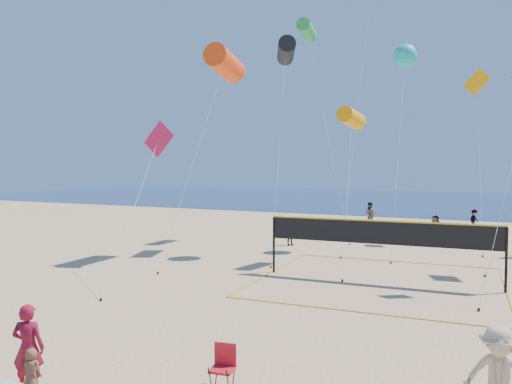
% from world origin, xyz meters
% --- Properties ---
extents(ground, '(120.00, 120.00, 0.00)m').
position_xyz_m(ground, '(0.00, 0.00, 0.00)').
color(ground, tan).
rests_on(ground, ground).
extents(ocean, '(140.00, 50.00, 0.03)m').
position_xyz_m(ocean, '(0.00, 62.00, 0.01)').
color(ocean, '#101F4F').
rests_on(ocean, ground).
extents(woman, '(0.79, 0.67, 1.85)m').
position_xyz_m(woman, '(-3.01, -2.12, 0.93)').
color(woman, maroon).
rests_on(woman, ground).
extents(toddler, '(0.42, 0.31, 0.78)m').
position_xyz_m(toddler, '(-1.89, -2.99, 0.99)').
color(toddler, brown).
rests_on(toddler, seawall).
extents(bystander_b, '(1.26, 0.79, 1.86)m').
position_xyz_m(bystander_b, '(5.82, 0.47, 0.93)').
color(bystander_b, tan).
rests_on(bystander_b, ground).
extents(far_person_0, '(0.85, 0.84, 1.44)m').
position_xyz_m(far_person_0, '(-5.20, 18.08, 0.72)').
color(far_person_0, gray).
rests_on(far_person_0, ground).
extents(far_person_1, '(1.61, 1.29, 1.72)m').
position_xyz_m(far_person_1, '(2.49, 22.53, 0.86)').
color(far_person_1, gray).
rests_on(far_person_1, ground).
extents(far_person_3, '(0.99, 0.82, 1.88)m').
position_xyz_m(far_person_3, '(-3.00, 29.51, 0.94)').
color(far_person_3, gray).
rests_on(far_person_3, ground).
extents(far_person_4, '(0.90, 1.07, 1.44)m').
position_xyz_m(far_person_4, '(4.36, 31.40, 0.72)').
color(far_person_4, gray).
rests_on(far_person_4, ground).
extents(camp_chair, '(0.55, 0.66, 1.01)m').
position_xyz_m(camp_chair, '(0.55, -0.17, 0.51)').
color(camp_chair, red).
rests_on(camp_chair, ground).
extents(volleyball_net, '(9.84, 9.70, 2.52)m').
position_xyz_m(volleyball_net, '(1.54, 11.02, 1.73)').
color(volleyball_net, black).
rests_on(volleyball_net, ground).
extents(kite_0, '(1.63, 7.09, 10.86)m').
position_xyz_m(kite_0, '(-7.16, 13.75, 10.04)').
color(kite_0, '#FF4810').
rests_on(kite_0, ground).
extents(kite_1, '(2.54, 6.93, 11.87)m').
position_xyz_m(kite_1, '(-5.13, 17.24, 11.22)').
color(kite_1, black).
rests_on(kite_1, ground).
extents(kite_2, '(1.43, 5.53, 7.58)m').
position_xyz_m(kite_2, '(-0.69, 14.81, 7.04)').
color(kite_2, '#FF9D04').
rests_on(kite_2, ground).
extents(kite_3, '(3.41, 6.92, 6.92)m').
position_xyz_m(kite_3, '(-8.97, 10.30, 5.75)').
color(kite_3, '#B91843').
rests_on(kite_3, ground).
extents(kite_7, '(1.35, 6.16, 11.66)m').
position_xyz_m(kite_7, '(0.91, 20.41, 10.98)').
color(kite_7, '#1CBEB0').
rests_on(kite_7, ground).
extents(kite_8, '(4.14, 3.33, 14.13)m').
position_xyz_m(kite_8, '(-5.57, 21.83, 13.52)').
color(kite_8, green).
rests_on(kite_8, ground).
extents(kite_9, '(1.60, 5.95, 10.68)m').
position_xyz_m(kite_9, '(4.60, 24.13, 9.27)').
color(kite_9, '#FF9D04').
rests_on(kite_9, ground).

